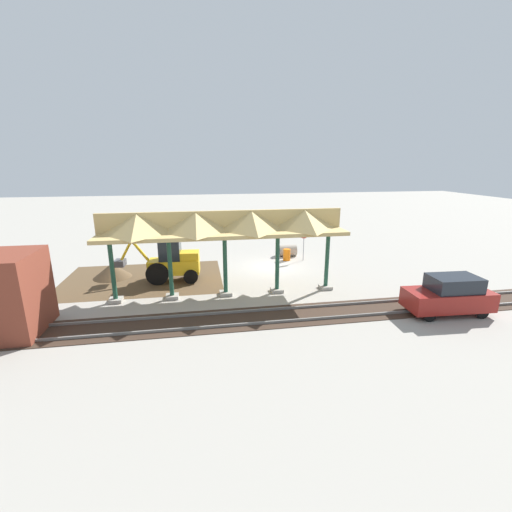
# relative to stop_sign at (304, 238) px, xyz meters

# --- Properties ---
(ground_plane) EXTENTS (120.00, 120.00, 0.00)m
(ground_plane) POSITION_rel_stop_sign_xyz_m (2.79, 1.29, -1.83)
(ground_plane) COLOR #9E998E
(dirt_work_zone) EXTENTS (10.17, 7.00, 0.01)m
(dirt_work_zone) POSITION_rel_stop_sign_xyz_m (11.71, 2.44, -1.82)
(dirt_work_zone) COLOR brown
(dirt_work_zone) RESTS_ON ground
(platform_canopy) EXTENTS (13.33, 3.20, 4.90)m
(platform_canopy) POSITION_rel_stop_sign_xyz_m (6.58, 6.20, 2.32)
(platform_canopy) COLOR #9E998E
(platform_canopy) RESTS_ON ground
(rail_tracks) EXTENTS (60.00, 2.58, 0.15)m
(rail_tracks) POSITION_rel_stop_sign_xyz_m (2.79, 9.53, -1.80)
(rail_tracks) COLOR slate
(rail_tracks) RESTS_ON ground
(stop_sign) EXTENTS (0.76, 0.07, 2.52)m
(stop_sign) POSITION_rel_stop_sign_xyz_m (0.00, 0.00, 0.00)
(stop_sign) COLOR gray
(stop_sign) RESTS_ON ground
(backhoe) EXTENTS (5.31, 1.89, 2.82)m
(backhoe) POSITION_rel_stop_sign_xyz_m (9.77, 3.12, -0.56)
(backhoe) COLOR yellow
(backhoe) RESTS_ON ground
(dirt_mound) EXTENTS (4.92, 4.92, 1.86)m
(dirt_mound) POSITION_rel_stop_sign_xyz_m (13.80, 1.75, -1.83)
(dirt_mound) COLOR brown
(dirt_mound) RESTS_ON ground
(concrete_pipe) EXTENTS (1.44, 0.99, 0.93)m
(concrete_pipe) POSITION_rel_stop_sign_xyz_m (0.86, -1.51, -1.36)
(concrete_pipe) COLOR #9E9384
(concrete_pipe) RESTS_ON ground
(distant_parked_car) EXTENTS (4.28, 1.95, 1.98)m
(distant_parked_car) POSITION_rel_stop_sign_xyz_m (-4.31, 10.60, -0.84)
(distant_parked_car) COLOR maroon
(distant_parked_car) RESTS_ON ground
(traffic_barrel) EXTENTS (0.56, 0.56, 0.90)m
(traffic_barrel) POSITION_rel_stop_sign_xyz_m (1.26, -0.26, -1.38)
(traffic_barrel) COLOR orange
(traffic_barrel) RESTS_ON ground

